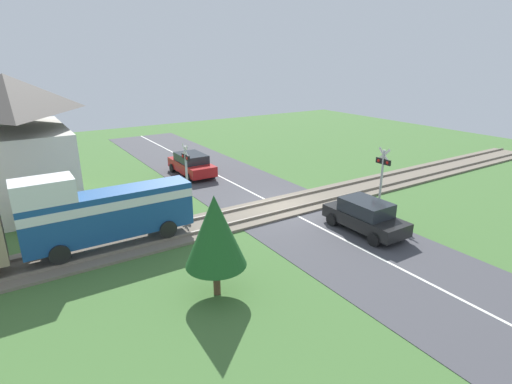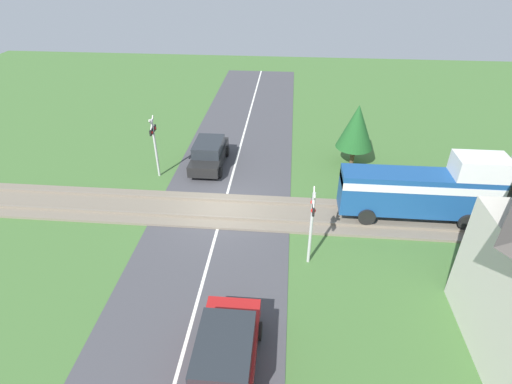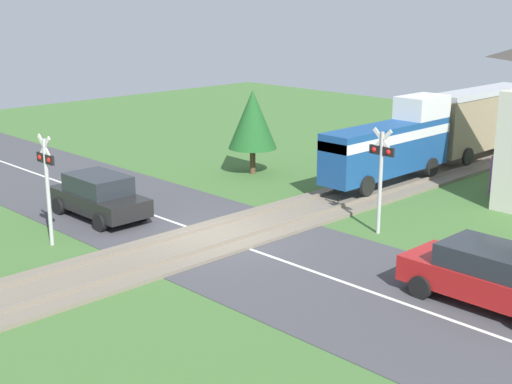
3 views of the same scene
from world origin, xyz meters
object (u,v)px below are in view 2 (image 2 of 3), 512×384
car_near_crossing (209,153)px  crossing_signal_east_approach (312,218)px  train (508,191)px  crossing_signal_west_approach (154,140)px  pedestrian_by_station (499,262)px  car_far_side (225,358)px

car_near_crossing → crossing_signal_east_approach: 9.42m
train → crossing_signal_east_approach: (3.11, -8.45, 0.29)m
car_near_crossing → crossing_signal_east_approach: (7.59, 5.42, 1.37)m
train → car_near_crossing: (-4.48, -13.86, -1.08)m
train → crossing_signal_west_approach: 16.70m
train → pedestrian_by_station: train is taller
crossing_signal_west_approach → pedestrian_by_station: bearing=66.5°
car_near_crossing → crossing_signal_west_approach: size_ratio=1.18×
car_near_crossing → car_far_side: size_ratio=0.93×
crossing_signal_east_approach → car_far_side: bearing=-26.2°
pedestrian_by_station → crossing_signal_west_approach: bearing=-113.5°
crossing_signal_west_approach → crossing_signal_east_approach: same height
crossing_signal_west_approach → pedestrian_by_station: size_ratio=1.97×
train → pedestrian_by_station: size_ratio=8.04×
train → crossing_signal_east_approach: size_ratio=4.08×
car_far_side → crossing_signal_east_approach: (-5.17, 2.54, 1.37)m
car_near_crossing → crossing_signal_east_approach: bearing=35.5°
car_far_side → pedestrian_by_station: (-4.89, 9.54, -0.00)m
car_near_crossing → pedestrian_by_station: pedestrian_by_station is taller
crossing_signal_east_approach → pedestrian_by_station: bearing=87.7°
train → crossing_signal_east_approach: 9.01m
car_far_side → crossing_signal_west_approach: crossing_signal_west_approach is taller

